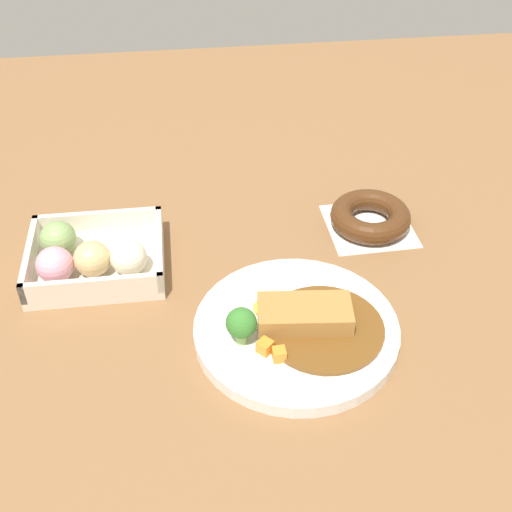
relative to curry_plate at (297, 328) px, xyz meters
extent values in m
plane|color=brown|center=(-0.08, 0.11, -0.01)|extent=(1.60, 1.60, 0.00)
cylinder|color=white|center=(0.00, 0.00, -0.01)|extent=(0.25, 0.25, 0.02)
cylinder|color=brown|center=(0.03, -0.01, 0.01)|extent=(0.15, 0.15, 0.01)
cube|color=#A87538|center=(0.01, 0.00, 0.02)|extent=(0.12, 0.07, 0.02)
cylinder|color=white|center=(-0.04, 0.02, 0.01)|extent=(0.06, 0.06, 0.00)
ellipsoid|color=yellow|center=(-0.04, 0.02, 0.02)|extent=(0.03, 0.03, 0.01)
cylinder|color=#8CB766|center=(-0.07, -0.02, 0.01)|extent=(0.01, 0.01, 0.02)
sphere|color=#387A2D|center=(-0.07, -0.02, 0.03)|extent=(0.04, 0.04, 0.04)
cube|color=orange|center=(-0.04, -0.04, 0.01)|extent=(0.02, 0.02, 0.02)
cube|color=orange|center=(-0.03, -0.05, 0.01)|extent=(0.02, 0.02, 0.02)
cube|color=beige|center=(-0.25, 0.16, -0.01)|extent=(0.18, 0.15, 0.01)
cube|color=beige|center=(-0.34, 0.16, 0.01)|extent=(0.01, 0.15, 0.03)
cube|color=beige|center=(-0.16, 0.16, 0.01)|extent=(0.01, 0.15, 0.03)
cube|color=beige|center=(-0.25, 0.09, 0.01)|extent=(0.18, 0.01, 0.03)
cube|color=beige|center=(-0.25, 0.24, 0.01)|extent=(0.18, 0.01, 0.03)
sphere|color=pink|center=(-0.30, 0.13, 0.02)|extent=(0.05, 0.05, 0.05)
sphere|color=#DBB77A|center=(-0.25, 0.14, 0.02)|extent=(0.05, 0.05, 0.05)
sphere|color=#EFE5C6|center=(-0.20, 0.14, 0.02)|extent=(0.05, 0.05, 0.05)
sphere|color=#84A860|center=(-0.30, 0.19, 0.02)|extent=(0.05, 0.05, 0.05)
cube|color=white|center=(0.15, 0.21, -0.01)|extent=(0.13, 0.13, 0.00)
torus|color=#4C2B14|center=(0.15, 0.21, 0.00)|extent=(0.12, 0.12, 0.03)
camera|label=1|loc=(-0.12, -0.56, 0.59)|focal=46.83mm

